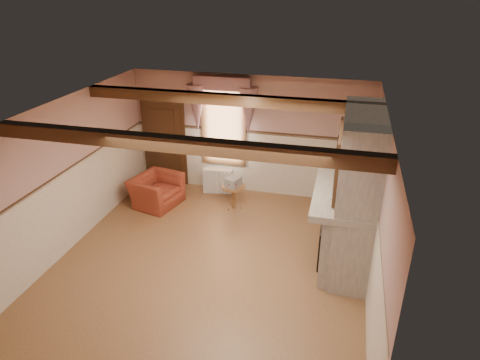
% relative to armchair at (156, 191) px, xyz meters
% --- Properties ---
extents(floor, '(5.50, 6.00, 0.01)m').
position_rel_armchair_xyz_m(floor, '(1.86, -1.78, -0.34)').
color(floor, brown).
rests_on(floor, ground).
extents(ceiling, '(5.50, 6.00, 0.01)m').
position_rel_armchair_xyz_m(ceiling, '(1.86, -1.78, 2.46)').
color(ceiling, silver).
rests_on(ceiling, wall_back).
extents(wall_back, '(5.50, 0.02, 2.80)m').
position_rel_armchair_xyz_m(wall_back, '(1.86, 1.22, 1.06)').
color(wall_back, tan).
rests_on(wall_back, floor).
extents(wall_front, '(5.50, 0.02, 2.80)m').
position_rel_armchair_xyz_m(wall_front, '(1.86, -4.78, 1.06)').
color(wall_front, tan).
rests_on(wall_front, floor).
extents(wall_left, '(0.02, 6.00, 2.80)m').
position_rel_armchair_xyz_m(wall_left, '(-0.89, -1.78, 1.06)').
color(wall_left, tan).
rests_on(wall_left, floor).
extents(wall_right, '(0.02, 6.00, 2.80)m').
position_rel_armchair_xyz_m(wall_right, '(4.61, -1.78, 1.06)').
color(wall_right, tan).
rests_on(wall_right, floor).
extents(wainscot, '(5.50, 6.00, 1.50)m').
position_rel_armchair_xyz_m(wainscot, '(1.86, -1.78, 0.41)').
color(wainscot, beige).
rests_on(wainscot, floor).
extents(chair_rail, '(5.50, 6.00, 0.08)m').
position_rel_armchair_xyz_m(chair_rail, '(1.86, -1.78, 1.16)').
color(chair_rail, black).
rests_on(chair_rail, wainscot).
extents(firebox, '(0.20, 0.95, 0.90)m').
position_rel_armchair_xyz_m(firebox, '(3.86, -1.18, 0.11)').
color(firebox, black).
rests_on(firebox, floor).
extents(armchair, '(1.13, 1.23, 0.68)m').
position_rel_armchair_xyz_m(armchair, '(0.00, 0.00, 0.00)').
color(armchair, maroon).
rests_on(armchair, floor).
extents(side_table, '(0.59, 0.59, 0.55)m').
position_rel_armchair_xyz_m(side_table, '(1.74, 0.25, -0.06)').
color(side_table, brown).
rests_on(side_table, floor).
extents(book_stack, '(0.35, 0.39, 0.20)m').
position_rel_armchair_xyz_m(book_stack, '(1.74, 0.25, 0.31)').
color(book_stack, '#B7AD8C').
rests_on(book_stack, side_table).
extents(radiator, '(0.72, 0.28, 0.60)m').
position_rel_armchair_xyz_m(radiator, '(1.18, 0.92, -0.04)').
color(radiator, silver).
rests_on(radiator, floor).
extents(bowl, '(0.38, 0.38, 0.09)m').
position_rel_armchair_xyz_m(bowl, '(4.11, -1.00, 1.13)').
color(bowl, brown).
rests_on(bowl, mantel).
extents(mantel_clock, '(0.14, 0.24, 0.20)m').
position_rel_armchair_xyz_m(mantel_clock, '(4.11, -0.47, 1.18)').
color(mantel_clock, black).
rests_on(mantel_clock, mantel).
extents(oil_lamp, '(0.11, 0.11, 0.28)m').
position_rel_armchair_xyz_m(oil_lamp, '(4.11, -0.70, 1.22)').
color(oil_lamp, gold).
rests_on(oil_lamp, mantel).
extents(candle_red, '(0.06, 0.06, 0.16)m').
position_rel_armchair_xyz_m(candle_red, '(4.11, -1.94, 1.16)').
color(candle_red, '#A41419').
rests_on(candle_red, mantel).
extents(jar_yellow, '(0.06, 0.06, 0.12)m').
position_rel_armchair_xyz_m(jar_yellow, '(4.11, -1.58, 1.14)').
color(jar_yellow, gold).
rests_on(jar_yellow, mantel).
extents(fireplace, '(0.85, 2.00, 2.80)m').
position_rel_armchair_xyz_m(fireplace, '(4.29, -1.18, 1.06)').
color(fireplace, gray).
rests_on(fireplace, floor).
extents(mantel, '(1.05, 2.05, 0.12)m').
position_rel_armchair_xyz_m(mantel, '(4.11, -1.18, 1.02)').
color(mantel, gray).
rests_on(mantel, fireplace).
extents(overmantel_mirror, '(0.06, 1.44, 1.04)m').
position_rel_armchair_xyz_m(overmantel_mirror, '(3.92, -1.18, 1.63)').
color(overmantel_mirror, silver).
rests_on(overmantel_mirror, fireplace).
extents(door, '(1.10, 0.10, 2.10)m').
position_rel_armchair_xyz_m(door, '(-0.24, 1.16, 0.71)').
color(door, black).
rests_on(door, floor).
extents(window, '(1.06, 0.08, 2.02)m').
position_rel_armchair_xyz_m(window, '(1.26, 1.19, 1.31)').
color(window, white).
rests_on(window, wall_back).
extents(window_drapes, '(1.30, 0.14, 1.40)m').
position_rel_armchair_xyz_m(window_drapes, '(1.26, 1.10, 1.91)').
color(window_drapes, gray).
rests_on(window_drapes, wall_back).
extents(ceiling_beam_front, '(5.50, 0.18, 0.20)m').
position_rel_armchair_xyz_m(ceiling_beam_front, '(1.86, -2.98, 2.36)').
color(ceiling_beam_front, black).
rests_on(ceiling_beam_front, ceiling).
extents(ceiling_beam_back, '(5.50, 0.18, 0.20)m').
position_rel_armchair_xyz_m(ceiling_beam_back, '(1.86, -0.58, 2.36)').
color(ceiling_beam_back, black).
rests_on(ceiling_beam_back, ceiling).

